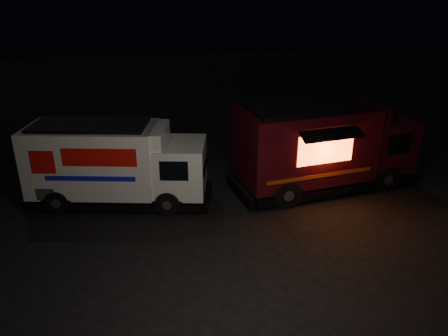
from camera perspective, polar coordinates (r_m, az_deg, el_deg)
The scene contains 3 objects.
ground at distance 13.71m, azimuth 1.36°, elevation -9.63°, with size 80.00×80.00×0.00m, color black.
white_truck at distance 15.97m, azimuth -13.63°, elevation 0.56°, with size 6.51×2.22×2.95m, color silver, non-canonical shape.
red_truck at distance 17.14m, azimuth 13.16°, elevation 2.84°, with size 7.18×2.64×3.34m, color #370A11, non-canonical shape.
Camera 1 is at (-2.33, -11.33, 7.35)m, focal length 35.00 mm.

